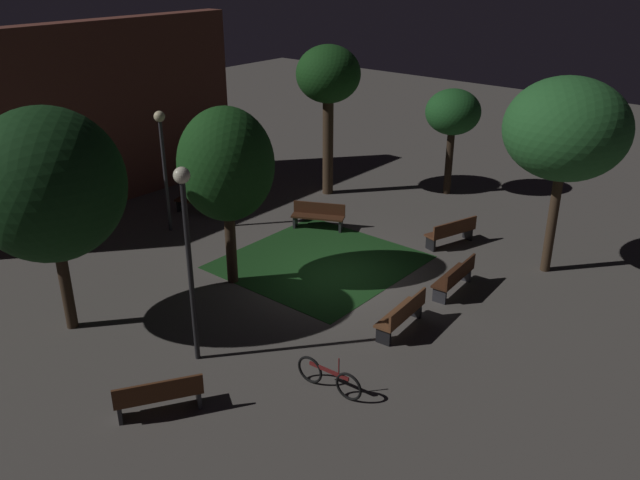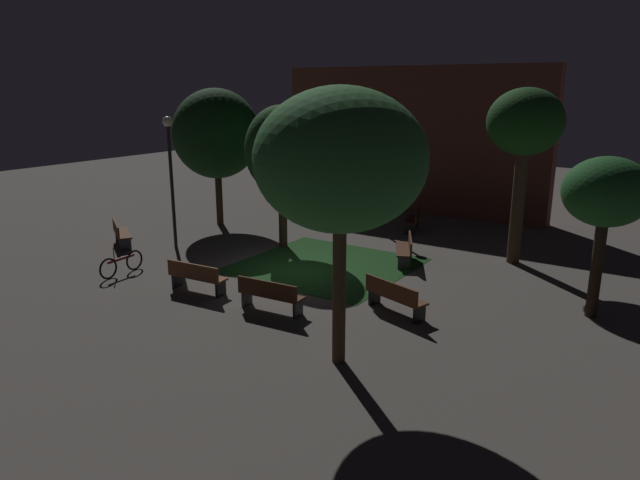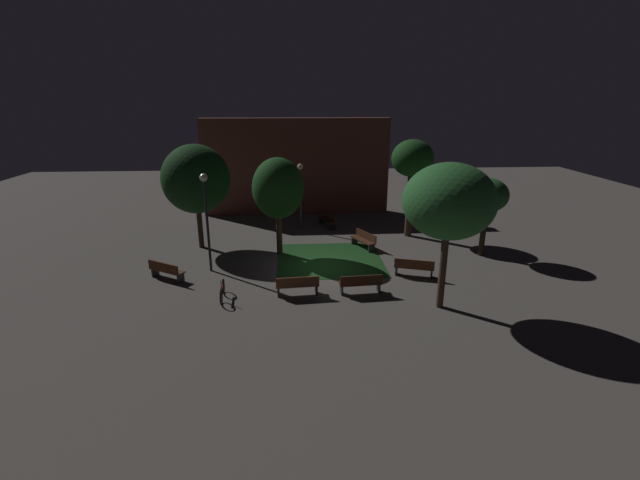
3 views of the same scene
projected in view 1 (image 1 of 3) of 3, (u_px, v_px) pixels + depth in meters
ground_plane at (337, 276)px, 19.35m from camera, size 60.00×60.00×0.00m
grass_lawn at (319, 262)px, 20.19m from camera, size 5.30×5.14×0.01m
bench_back_row at (403, 314)px, 16.39m from camera, size 1.83×0.62×0.88m
bench_by_lamp at (456, 276)px, 18.25m from camera, size 1.83×0.61×0.88m
bench_path_side at (159, 395)px, 13.41m from camera, size 1.78×1.36×0.88m
bench_corner at (200, 200)px, 23.79m from camera, size 1.05×1.86×0.88m
bench_front_right at (318, 215)px, 22.46m from camera, size 1.24×1.82×0.88m
bench_lawn_edge at (452, 231)px, 21.15m from camera, size 1.86×1.01×0.88m
tree_left_canopy at (328, 78)px, 24.11m from camera, size 2.39×2.39×5.66m
tree_back_right at (226, 165)px, 17.63m from camera, size 2.62×2.62×5.08m
tree_near_wall at (566, 130)px, 17.97m from camera, size 3.43×3.43×5.72m
tree_right_canopy at (453, 113)px, 24.60m from camera, size 2.07×2.07×4.07m
tree_lawn_side at (48, 185)px, 15.22m from camera, size 3.57×3.57×5.63m
lamp_post_near_wall at (163, 150)px, 21.34m from camera, size 0.36×0.36×4.10m
lamp_post_path_center at (187, 234)px, 14.18m from camera, size 0.36×0.36×4.68m
bicycle at (329, 377)px, 14.18m from camera, size 0.16×1.69×0.93m
building_wall_backdrop at (86, 118)px, 23.36m from camera, size 12.82×0.80×6.57m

